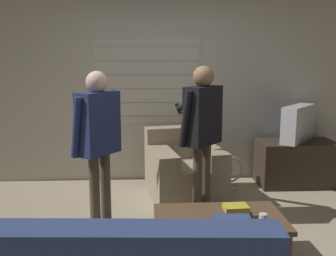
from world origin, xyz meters
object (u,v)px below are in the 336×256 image
Objects in this scene: book_stack at (237,213)px; soda_can at (263,222)px; armchair_beige at (184,170)px; coffee_table at (219,221)px; person_right_standing at (202,123)px; spare_remote at (229,209)px; floor_fan at (229,173)px; tv at (298,124)px; person_left_standing at (97,133)px.

soda_can is (0.16, -0.17, 0.00)m from book_stack.
armchair_beige is 0.94× the size of coffee_table.
person_right_standing is 1.01m from spare_remote.
tv is at bearing 8.80° from floor_fan.
soda_can is at bearing -122.91° from person_right_standing.
tv is at bearing 63.04° from soda_can.
person_right_standing is at bearing 121.87° from spare_remote.
person_left_standing is at bearing 146.04° from soda_can.
floor_fan is (0.61, 0.20, -0.11)m from armchair_beige.
spare_remote is (0.24, -1.44, 0.08)m from armchair_beige.
person_left_standing is 1.39m from spare_remote.
person_right_standing is at bearing -120.28° from floor_fan.
person_left_standing is 2.05m from floor_fan.
coffee_table is at bearing 145.60° from book_stack.
armchair_beige is 7.45× the size of spare_remote.
armchair_beige reaches higher than floor_fan.
soda_can is 0.93× the size of spare_remote.
armchair_beige is 1.46m from person_left_standing.
coffee_table is (0.13, -1.57, 0.04)m from armchair_beige.
soda_can is at bearing -41.89° from spare_remote.
tv reaches higher than armchair_beige.
person_right_standing is at bearing 97.97° from book_stack.
person_left_standing is (-0.92, -0.93, 0.66)m from armchair_beige.
person_right_standing is (-1.41, -0.99, 0.19)m from tv.
person_left_standing reaches higher than spare_remote.
armchair_beige reaches higher than spare_remote.
armchair_beige is 1.88m from soda_can.
person_right_standing is (0.11, -0.64, 0.69)m from armchair_beige.
book_stack is 1.76× the size of soda_can.
spare_remote is (1.16, -0.51, -0.58)m from person_left_standing.
person_right_standing is at bearing -35.90° from person_left_standing.
tv reaches higher than spare_remote.
spare_remote is at bearing 51.63° from coffee_table.
armchair_beige is at bearing -6.17° from person_left_standing.
person_right_standing reaches higher than book_stack.
person_right_standing is 1.35m from soda_can.
floor_fan is at bearing 84.70° from soda_can.
soda_can reaches higher than spare_remote.
coffee_table is 8.49× the size of soda_can.
book_stack reaches higher than coffee_table.
person_left_standing is at bearing 148.49° from coffee_table.
floor_fan is (-0.92, -0.14, -0.61)m from tv.
soda_can is (0.30, -1.19, -0.56)m from person_right_standing.
person_left_standing is (-2.44, -1.27, 0.16)m from tv.
person_right_standing is at bearing -13.03° from tv.
spare_remote is (-1.29, -1.79, -0.42)m from tv.
book_stack is at bearing -100.68° from floor_fan.
spare_remote is 0.31× the size of floor_fan.
tv is 0.39× the size of person_right_standing.
person_right_standing is 12.73× the size of soda_can.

